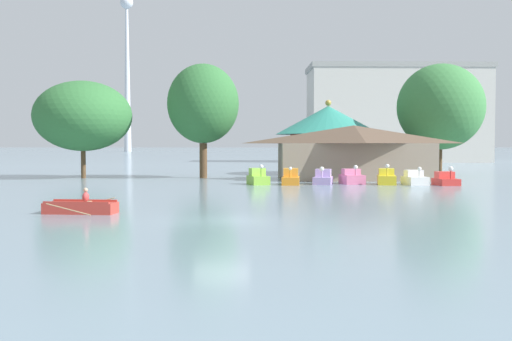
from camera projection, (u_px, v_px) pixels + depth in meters
name	position (u px, v px, depth m)	size (l,w,h in m)	color
ground_plane	(222.00, 220.00, 27.27)	(2000.00, 2000.00, 0.00)	gray
rowboat_with_rower	(81.00, 207.00, 30.07)	(3.59, 3.72, 1.27)	#B7382D
pedal_boat_lime	(258.00, 178.00, 52.42)	(2.01, 2.86, 1.74)	#8CCC3F
pedal_boat_orange	(291.00, 178.00, 52.22)	(1.75, 2.99, 1.57)	orange
pedal_boat_lavender	(323.00, 178.00, 52.75)	(2.07, 2.86, 1.56)	#B299D8
pedal_boat_pink	(352.00, 178.00, 53.34)	(1.98, 2.83, 1.67)	pink
pedal_boat_yellow	(387.00, 178.00, 52.38)	(1.97, 2.93, 1.80)	yellow
pedal_boat_white	(415.00, 179.00, 52.03)	(1.82, 2.68, 1.57)	white
pedal_boat_red	(446.00, 180.00, 51.50)	(1.83, 2.47, 1.62)	red
boathouse	(354.00, 151.00, 60.01)	(15.69, 8.44, 5.31)	gray
green_roof_pavilion	(328.00, 134.00, 71.10)	(12.25, 12.25, 8.64)	#993328
shoreline_tree_tall_left	(83.00, 116.00, 62.10)	(9.92, 9.92, 9.90)	brown
shoreline_tree_mid	(203.00, 104.00, 62.38)	(7.31, 7.31, 11.67)	brown
shoreline_tree_right	(441.00, 107.00, 67.82)	(9.57, 9.57, 12.40)	brown
background_building_block	(396.00, 114.00, 123.53)	(35.64, 13.63, 19.37)	beige
distant_broadcast_tower	(127.00, 29.00, 330.98)	(6.97, 6.97, 161.43)	silver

